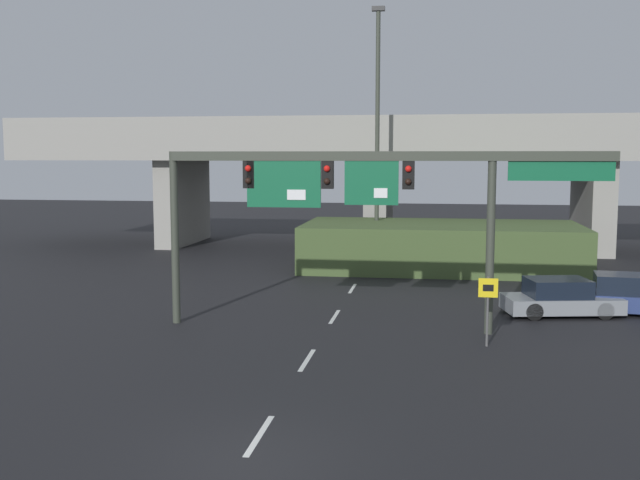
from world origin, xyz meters
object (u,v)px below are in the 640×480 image
at_px(signal_gantry, 360,186).
at_px(parked_sedan_near_right, 560,298).
at_px(parked_sedan_mid_right, 629,296).
at_px(highway_light_pole_near, 377,130).
at_px(speed_limit_sign, 488,301).

height_order(signal_gantry, parked_sedan_near_right, signal_gantry).
distance_m(signal_gantry, parked_sedan_mid_right, 11.52).
height_order(signal_gantry, highway_light_pole_near, highway_light_pole_near).
bearing_deg(highway_light_pole_near, parked_sedan_mid_right, -48.73).
height_order(signal_gantry, parked_sedan_mid_right, signal_gantry).
bearing_deg(parked_sedan_near_right, signal_gantry, -165.71).
distance_m(speed_limit_sign, parked_sedan_near_right, 6.02).
bearing_deg(highway_light_pole_near, parked_sedan_near_right, -58.21).
height_order(speed_limit_sign, parked_sedan_near_right, speed_limit_sign).
distance_m(speed_limit_sign, parked_sedan_mid_right, 8.21).
bearing_deg(highway_light_pole_near, speed_limit_sign, -74.69).
bearing_deg(parked_sedan_near_right, highway_light_pole_near, 110.59).
relative_size(signal_gantry, highway_light_pole_near, 1.08).
relative_size(signal_gantry, speed_limit_sign, 6.76).
height_order(highway_light_pole_near, parked_sedan_mid_right, highway_light_pole_near).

